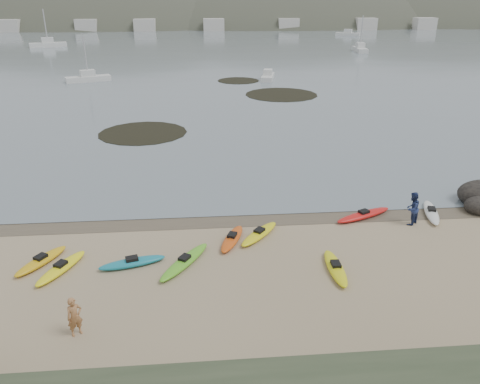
{
  "coord_description": "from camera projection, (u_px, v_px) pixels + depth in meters",
  "views": [
    {
      "loc": [
        -2.05,
        -24.01,
        11.74
      ],
      "look_at": [
        0.0,
        0.0,
        1.5
      ],
      "focal_mm": 35.0,
      "sensor_mm": 36.0,
      "label": 1
    }
  ],
  "objects": [
    {
      "name": "wet_sand",
      "position": [
        240.0,
        218.0,
        26.49
      ],
      "size": [
        60.0,
        60.0,
        0.0
      ],
      "primitive_type": "plane",
      "color": "brown",
      "rests_on": "ground"
    },
    {
      "name": "ground",
      "position": [
        240.0,
        216.0,
        26.77
      ],
      "size": [
        600.0,
        600.0,
        0.0
      ],
      "primitive_type": "plane",
      "color": "tan",
      "rests_on": "ground"
    },
    {
      "name": "person_west",
      "position": [
        75.0,
        317.0,
        17.19
      ],
      "size": [
        0.69,
        0.64,
        1.58
      ],
      "primitive_type": "imported",
      "rotation": [
        0.0,
        0.0,
        0.61
      ],
      "color": "#AE7445",
      "rests_on": "ground"
    },
    {
      "name": "kayaks",
      "position": [
        239.0,
        244.0,
        23.41
      ],
      "size": [
        22.6,
        8.61,
        0.34
      ],
      "color": "gold",
      "rests_on": "ground"
    },
    {
      "name": "far_town",
      "position": [
        221.0,
        25.0,
        159.43
      ],
      "size": [
        199.0,
        5.0,
        4.0
      ],
      "color": "beige",
      "rests_on": "ground"
    },
    {
      "name": "moored_boats",
      "position": [
        217.0,
        48.0,
        105.25
      ],
      "size": [
        88.92,
        81.32,
        1.16
      ],
      "color": "silver",
      "rests_on": "ground"
    },
    {
      "name": "water",
      "position": [
        201.0,
        13.0,
        301.88
      ],
      "size": [
        1200.0,
        1200.0,
        0.0
      ],
      "primitive_type": "plane",
      "color": "slate",
      "rests_on": "ground"
    },
    {
      "name": "person_east",
      "position": [
        412.0,
        209.0,
        25.49
      ],
      "size": [
        1.16,
        1.13,
        1.88
      ],
      "primitive_type": "imported",
      "rotation": [
        0.0,
        0.0,
        3.84
      ],
      "color": "navy",
      "rests_on": "ground"
    },
    {
      "name": "kelp_mats",
      "position": [
        233.0,
        102.0,
        55.02
      ],
      "size": [
        24.06,
        34.0,
        0.04
      ],
      "color": "black",
      "rests_on": "water"
    },
    {
      "name": "far_hills",
      "position": [
        290.0,
        59.0,
        213.96
      ],
      "size": [
        550.0,
        135.0,
        80.0
      ],
      "color": "#384235",
      "rests_on": "ground"
    }
  ]
}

